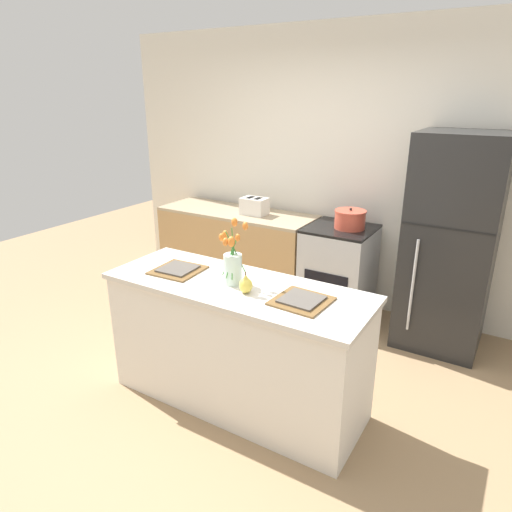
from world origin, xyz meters
TOP-DOWN VIEW (x-y plane):
  - ground_plane at (0.00, 0.00)m, footprint 10.00×10.00m
  - back_wall at (0.00, 2.00)m, footprint 5.20×0.08m
  - kitchen_island at (0.00, 0.00)m, footprint 1.80×0.66m
  - back_counter at (-1.06, 1.60)m, footprint 1.68×0.60m
  - stove_range at (0.10, 1.60)m, footprint 0.60×0.61m
  - refrigerator at (1.05, 1.60)m, footprint 0.68×0.67m
  - flower_vase at (-0.02, -0.00)m, footprint 0.16×0.18m
  - pear_figurine at (0.12, -0.08)m, footprint 0.09×0.09m
  - plate_setting_left at (-0.48, -0.02)m, footprint 0.34×0.34m
  - plate_setting_right at (0.48, -0.02)m, footprint 0.34×0.34m
  - toaster at (-0.83, 1.59)m, footprint 0.28×0.18m
  - cooking_pot at (0.18, 1.61)m, footprint 0.29×0.29m

SIDE VIEW (x-z plane):
  - ground_plane at x=0.00m, z-range 0.00..0.00m
  - stove_range at x=0.10m, z-range 0.00..0.90m
  - back_counter at x=-1.06m, z-range 0.00..0.90m
  - kitchen_island at x=0.00m, z-range 0.00..0.90m
  - refrigerator at x=1.05m, z-range 0.00..1.80m
  - plate_setting_left at x=-0.48m, z-range 0.90..0.92m
  - plate_setting_right at x=0.48m, z-range 0.90..0.92m
  - pear_figurine at x=0.12m, z-range 0.89..1.03m
  - cooking_pot at x=0.18m, z-range 0.89..1.09m
  - toaster at x=-0.83m, z-range 0.90..1.08m
  - flower_vase at x=-0.02m, z-range 0.83..1.26m
  - back_wall at x=0.00m, z-range 0.00..2.70m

